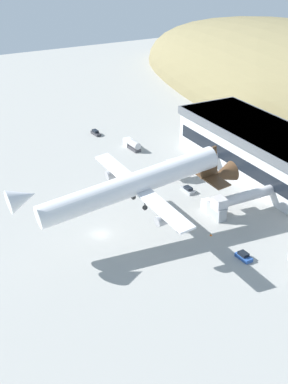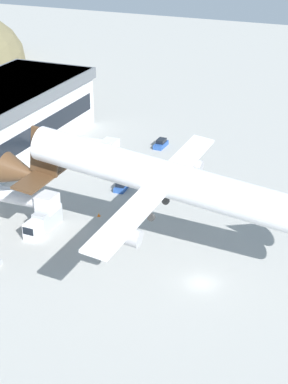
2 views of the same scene
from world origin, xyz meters
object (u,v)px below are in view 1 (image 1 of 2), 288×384
service_car_1 (188,190)px  service_car_3 (244,256)px  fuel_truck (132,144)px  cargo_airplane (135,185)px  jetway_1 (240,198)px  box_truck (214,209)px  service_car_2 (96,133)px  jetway_0 (190,162)px  traffic_cone_0 (211,235)px

service_car_1 → service_car_3: service_car_1 is taller
service_car_3 → fuel_truck: size_ratio=0.52×
cargo_airplane → jetway_1: bearing=84.3°
service_car_3 → cargo_airplane: bearing=-140.9°
service_car_1 → box_truck: size_ratio=0.53×
jetway_1 → service_car_2: 66.45m
service_car_2 → service_car_3: service_car_2 is taller
cargo_airplane → box_truck: 23.96m
jetway_1 → service_car_1: 16.54m
jetway_0 → box_truck: jetway_0 is taller
service_car_3 → fuel_truck: 66.16m
jetway_1 → box_truck: bearing=-105.7°
service_car_1 → fuel_truck: size_ratio=0.56×
jetway_0 → service_car_2: size_ratio=3.49×
service_car_2 → box_truck: (63.76, 3.91, 0.88)m
service_car_1 → cargo_airplane: bearing=-60.6°
traffic_cone_0 → service_car_2: bearing=178.3°
service_car_2 → traffic_cone_0: size_ratio=7.86×
fuel_truck → traffic_cone_0: size_ratio=13.49×
jetway_0 → jetway_1: 24.09m
jetway_1 → box_truck: jetway_1 is taller
service_car_1 → traffic_cone_0: size_ratio=7.62×
jetway_1 → service_car_3: jetway_1 is taller
fuel_truck → service_car_1: bearing=-0.7°
box_truck → service_car_1: bearing=175.7°
cargo_airplane → service_car_2: size_ratio=12.09×
service_car_1 → fuel_truck: bearing=179.3°
jetway_0 → box_truck: size_ratio=1.90×
jetway_1 → service_car_1: (-15.27, -5.41, -3.35)m
service_car_1 → service_car_2: size_ratio=0.97×
cargo_airplane → service_car_1: (-12.51, 22.19, -12.07)m
box_truck → jetway_0: bearing=162.3°
service_car_3 → fuel_truck: bearing=174.3°
fuel_truck → traffic_cone_0: (54.76, -7.41, -1.19)m
jetway_1 → fuel_truck: bearing=-174.2°
box_truck → service_car_3: bearing=-15.4°
box_truck → service_car_2: bearing=-176.5°
jetway_0 → service_car_3: 42.94m
box_truck → traffic_cone_0: bearing=-38.1°
jetway_1 → box_truck: size_ratio=2.05×
service_car_3 → traffic_cone_0: service_car_3 is taller
jetway_1 → traffic_cone_0: (5.86, -12.41, -3.71)m
jetway_0 → box_truck: bearing=-17.7°
service_car_1 → fuel_truck: 33.64m
fuel_truck → traffic_cone_0: 55.27m
jetway_0 → fuel_truck: (-24.82, -5.68, -2.52)m
service_car_2 → traffic_cone_0: service_car_2 is taller
traffic_cone_0 → service_car_1: bearing=161.7°
jetway_0 → traffic_cone_0: 32.89m
cargo_airplane → service_car_1: size_ratio=12.48×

